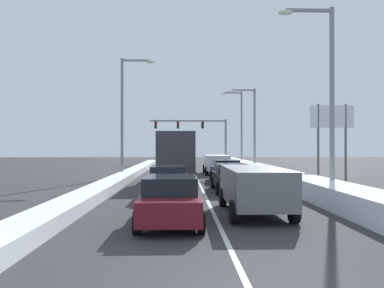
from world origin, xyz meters
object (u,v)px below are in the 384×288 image
at_px(street_lamp_right_mid, 251,122).
at_px(suv_tan_center_lane_fourth, 177,162).
at_px(sedan_black_right_lane_second, 232,177).
at_px(suv_white_right_lane_fourth, 216,163).
at_px(roadside_sign_right, 332,125).
at_px(suv_gray_right_lane_nearest, 254,186).
at_px(traffic_light_gantry, 199,130).
at_px(street_lamp_right_far, 239,122).
at_px(sedan_maroon_center_lane_nearest, 171,199).
at_px(box_truck_center_lane_third, 176,154).
at_px(street_lamp_right_near, 325,85).
at_px(street_lamp_left_mid, 126,107).
at_px(sedan_navy_right_lane_third, 226,171).
at_px(sedan_silver_center_lane_second, 169,181).

bearing_deg(street_lamp_right_mid, suv_tan_center_lane_fourth, -167.88).
bearing_deg(sedan_black_right_lane_second, suv_white_right_lane_fourth, 88.54).
bearing_deg(roadside_sign_right, suv_gray_right_lane_nearest, -122.05).
height_order(suv_tan_center_lane_fourth, traffic_light_gantry, traffic_light_gantry).
bearing_deg(suv_white_right_lane_fourth, street_lamp_right_far, 71.96).
xyz_separation_m(sedan_maroon_center_lane_nearest, street_lamp_right_far, (7.18, 32.62, 4.57)).
distance_m(sedan_black_right_lane_second, roadside_sign_right, 10.79).
bearing_deg(box_truck_center_lane_third, suv_gray_right_lane_nearest, -75.82).
bearing_deg(box_truck_center_lane_third, street_lamp_right_near, -48.42).
relative_size(street_lamp_right_near, street_lamp_left_mid, 0.97).
height_order(suv_white_right_lane_fourth, street_lamp_left_mid, street_lamp_left_mid).
bearing_deg(box_truck_center_lane_third, traffic_light_gantry, 84.07).
bearing_deg(street_lamp_right_near, suv_white_right_lane_fourth, 103.32).
relative_size(suv_gray_right_lane_nearest, suv_tan_center_lane_fourth, 1.00).
distance_m(traffic_light_gantry, street_lamp_right_mid, 16.43).
distance_m(sedan_navy_right_lane_third, suv_tan_center_lane_fourth, 8.85).
height_order(box_truck_center_lane_third, roadside_sign_right, roadside_sign_right).
bearing_deg(suv_gray_right_lane_nearest, street_lamp_right_far, 82.28).
relative_size(street_lamp_right_near, roadside_sign_right, 1.63).
xyz_separation_m(suv_gray_right_lane_nearest, street_lamp_left_mid, (-6.95, 15.65, 4.46)).
relative_size(sedan_navy_right_lane_third, roadside_sign_right, 0.82).
xyz_separation_m(suv_white_right_lane_fourth, street_lamp_right_far, (3.80, 11.66, 4.31)).
height_order(street_lamp_right_near, street_lamp_left_mid, street_lamp_left_mid).
bearing_deg(suv_gray_right_lane_nearest, traffic_light_gantry, 90.43).
height_order(street_lamp_right_near, street_lamp_right_far, street_lamp_right_far).
height_order(street_lamp_left_mid, roadside_sign_right, street_lamp_left_mid).
bearing_deg(street_lamp_right_far, sedan_black_right_lane_second, -99.61).
height_order(sedan_navy_right_lane_third, roadside_sign_right, roadside_sign_right).
distance_m(suv_gray_right_lane_nearest, sedan_silver_center_lane_second, 5.69).
bearing_deg(sedan_navy_right_lane_third, street_lamp_left_mid, 156.03).
xyz_separation_m(suv_gray_right_lane_nearest, street_lamp_right_mid, (3.97, 21.99, 3.77)).
bearing_deg(sedan_silver_center_lane_second, sedan_maroon_center_lane_nearest, -87.36).
height_order(street_lamp_right_near, roadside_sign_right, street_lamp_right_near).
bearing_deg(roadside_sign_right, box_truck_center_lane_third, -173.60).
xyz_separation_m(sedan_black_right_lane_second, roadside_sign_right, (8.10, 6.34, 3.25)).
relative_size(suv_white_right_lane_fourth, street_lamp_right_near, 0.54).
height_order(suv_gray_right_lane_nearest, suv_tan_center_lane_fourth, same).
xyz_separation_m(box_truck_center_lane_third, street_lamp_right_mid, (6.95, 10.16, 2.88)).
bearing_deg(suv_gray_right_lane_nearest, box_truck_center_lane_third, 104.18).
relative_size(sedan_black_right_lane_second, suv_tan_center_lane_fourth, 0.92).
height_order(sedan_maroon_center_lane_nearest, street_lamp_right_far, street_lamp_right_far).
distance_m(suv_tan_center_lane_fourth, street_lamp_right_near, 18.63).
distance_m(sedan_navy_right_lane_third, sedan_silver_center_lane_second, 8.54).
height_order(sedan_black_right_lane_second, suv_tan_center_lane_fourth, suv_tan_center_lane_fourth).
relative_size(suv_gray_right_lane_nearest, sedan_silver_center_lane_second, 1.09).
xyz_separation_m(suv_white_right_lane_fourth, street_lamp_right_near, (3.69, -15.58, 4.30)).
bearing_deg(street_lamp_right_mid, street_lamp_right_far, 88.45).
height_order(sedan_navy_right_lane_third, street_lamp_right_mid, street_lamp_right_mid).
xyz_separation_m(sedan_black_right_lane_second, suv_tan_center_lane_fourth, (-3.17, 13.74, 0.25)).
height_order(suv_gray_right_lane_nearest, sedan_maroon_center_lane_nearest, suv_gray_right_lane_nearest).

